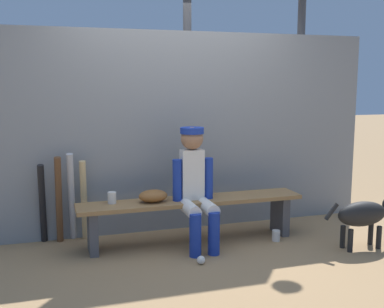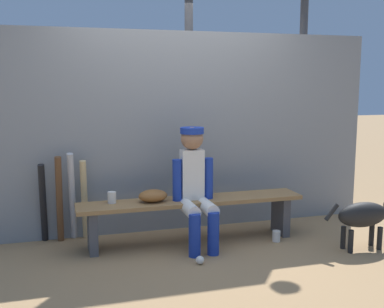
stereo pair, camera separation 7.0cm
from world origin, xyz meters
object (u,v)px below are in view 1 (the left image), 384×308
dugout_bench (192,209)px  bat_wood_dark (59,200)px  bat_aluminum_silver (72,197)px  baseball (201,260)px  cup_on_ground (276,236)px  bat_wood_natural (84,200)px  cup_on_bench (112,198)px  baseball_glove (153,196)px  bat_aluminum_black (42,204)px  dog (367,214)px  player_seated (196,183)px

dugout_bench → bat_wood_dark: (-1.26, 0.35, 0.10)m
dugout_bench → bat_aluminum_silver: 1.20m
baseball → cup_on_ground: size_ratio=0.67×
bat_wood_natural → bat_wood_dark: (-0.24, -0.04, 0.03)m
bat_aluminum_silver → cup_on_bench: bearing=-41.5°
bat_wood_dark → baseball: bat_wood_dark is taller
baseball_glove → bat_aluminum_silver: 0.84m
bat_aluminum_silver → bat_aluminum_black: (-0.28, 0.01, -0.05)m
cup_on_ground → dog: (0.74, -0.43, 0.28)m
baseball_glove → dog: baseball_glove is taller
baseball_glove → bat_aluminum_black: 1.10m
baseball_glove → bat_aluminum_silver: size_ratio=0.30×
player_seated → dog: (1.56, -0.53, -0.29)m
bat_wood_dark → cup_on_bench: (0.48, -0.28, 0.06)m
bat_aluminum_black → cup_on_bench: size_ratio=7.42×
baseball_glove → dugout_bench: bearing=0.0°
bat_aluminum_silver → dog: bat_aluminum_silver is taller
bat_aluminum_black → bat_wood_natural: bearing=-0.6°
dugout_bench → baseball_glove: baseball_glove is taller
dugout_bench → baseball_glove: 0.42m
player_seated → cup_on_ground: size_ratio=10.52×
bat_aluminum_silver → bat_wood_dark: 0.13m
bat_wood_dark → baseball_glove: bearing=-21.8°
baseball_glove → dog: bearing=-18.2°
bat_wood_natural → dog: bat_wood_natural is taller
baseball_glove → dog: 2.06m
baseball_glove → baseball: (0.30, -0.57, -0.47)m
dugout_bench → baseball: bearing=-99.4°
bat_aluminum_silver → baseball_glove: bearing=-27.1°
bat_aluminum_silver → baseball: bat_aluminum_silver is taller
bat_aluminum_silver → cup_on_bench: 0.48m
baseball → cup_on_bench: cup_on_bench is taller
bat_wood_dark → dugout_bench: bearing=-15.4°
bat_aluminum_black → dog: bat_aluminum_black is taller
cup_on_bench → baseball: bearing=-42.8°
cup_on_bench → dog: cup_on_bench is taller
baseball_glove → cup_on_bench: size_ratio=2.55×
bat_aluminum_black → cup_on_ground: size_ratio=7.42×
cup_on_bench → bat_aluminum_silver: bearing=138.5°
baseball_glove → bat_aluminum_black: size_ratio=0.34×
dugout_bench → player_seated: player_seated is taller
dugout_bench → bat_wood_natural: 1.09m
bat_aluminum_silver → baseball: bearing=-42.4°
cup_on_ground → cup_on_bench: bearing=170.0°
bat_wood_natural → bat_aluminum_silver: size_ratio=0.90×
bat_wood_dark → baseball: (1.16, -0.92, -0.41)m
bat_aluminum_black → baseball: bat_aluminum_black is taller
dugout_bench → cup_on_ground: size_ratio=20.42×
cup_on_bench → dog: (2.34, -0.71, -0.16)m
bat_wood_natural → baseball_glove: bearing=-31.7°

